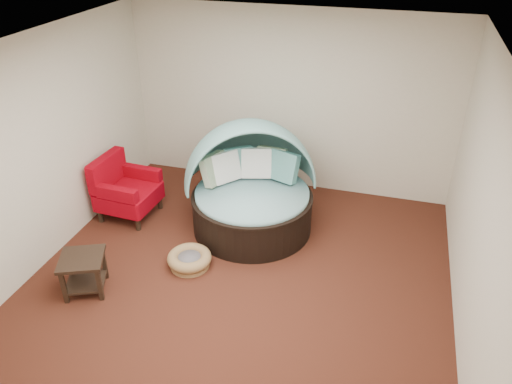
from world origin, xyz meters
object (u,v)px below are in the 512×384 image
(pet_basket, at_px, (190,259))
(red_armchair, at_px, (125,189))
(canopy_daybed, at_px, (251,181))
(side_table, at_px, (83,269))

(pet_basket, relative_size, red_armchair, 0.79)
(canopy_daybed, height_order, red_armchair, canopy_daybed)
(canopy_daybed, distance_m, side_table, 2.44)
(pet_basket, height_order, side_table, side_table)
(canopy_daybed, xyz_separation_m, side_table, (-1.48, -1.90, -0.40))
(pet_basket, distance_m, side_table, 1.28)
(pet_basket, xyz_separation_m, side_table, (-1.00, -0.76, 0.20))
(pet_basket, bearing_deg, side_table, -142.84)
(canopy_daybed, relative_size, red_armchair, 2.46)
(red_armchair, bearing_deg, canopy_daybed, 11.09)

